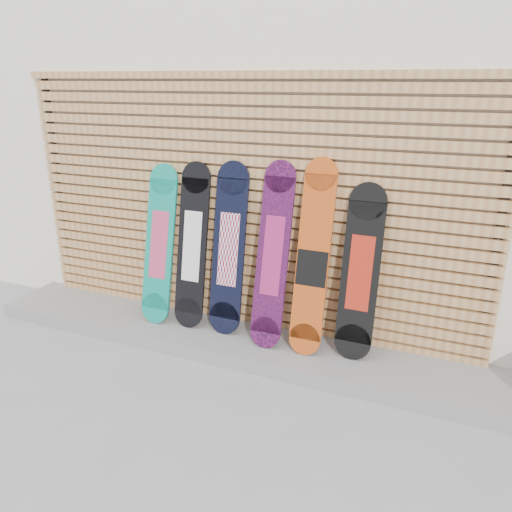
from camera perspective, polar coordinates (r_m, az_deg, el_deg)
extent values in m
plane|color=gray|center=(3.94, -5.48, -15.06)|extent=(80.00, 80.00, 0.00)
cube|color=silver|center=(6.44, 13.42, 15.28)|extent=(12.00, 5.00, 3.60)
cube|color=gray|center=(4.48, -3.13, -9.45)|extent=(4.60, 0.70, 0.12)
cube|color=#B07C49|center=(4.67, -1.60, -7.03)|extent=(4.20, 0.05, 0.08)
cube|color=#B07C49|center=(4.63, -1.62, -5.96)|extent=(4.20, 0.05, 0.08)
cube|color=#B07C49|center=(4.59, -1.63, -4.87)|extent=(4.20, 0.05, 0.07)
cube|color=#B07C49|center=(4.55, -1.64, -3.76)|extent=(4.20, 0.05, 0.07)
cube|color=#B07C49|center=(4.51, -1.65, -2.63)|extent=(4.20, 0.05, 0.07)
cube|color=#B07C49|center=(4.48, -1.66, -1.48)|extent=(4.20, 0.05, 0.07)
cube|color=#B07C49|center=(4.44, -1.68, -0.31)|extent=(4.20, 0.05, 0.07)
cube|color=#B07C49|center=(4.41, -1.69, 0.87)|extent=(4.20, 0.05, 0.07)
cube|color=#B07C49|center=(4.38, -1.70, 2.07)|extent=(4.20, 0.05, 0.07)
cube|color=#B07C49|center=(4.35, -1.71, 3.29)|extent=(4.20, 0.05, 0.08)
cube|color=#B07C49|center=(4.33, -1.73, 4.52)|extent=(4.20, 0.05, 0.08)
cube|color=#B07C49|center=(4.30, -1.74, 5.77)|extent=(4.20, 0.05, 0.08)
cube|color=#B07C49|center=(4.28, -1.75, 7.03)|extent=(4.20, 0.05, 0.08)
cube|color=#B07C49|center=(4.26, -1.77, 8.30)|extent=(4.20, 0.05, 0.08)
cube|color=#B07C49|center=(4.24, -1.78, 9.59)|extent=(4.20, 0.05, 0.08)
cube|color=#B07C49|center=(4.22, -1.79, 10.88)|extent=(4.20, 0.05, 0.08)
cube|color=#B07C49|center=(4.21, -1.81, 12.19)|extent=(4.20, 0.05, 0.08)
cube|color=#B07C49|center=(4.20, -1.82, 13.50)|extent=(4.20, 0.05, 0.08)
cube|color=#B07C49|center=(4.19, -1.84, 14.82)|extent=(4.20, 0.05, 0.08)
cube|color=#B07C49|center=(4.18, -1.85, 16.14)|extent=(4.20, 0.05, 0.08)
cube|color=#B07C49|center=(4.18, -1.87, 17.47)|extent=(4.20, 0.05, 0.08)
cube|color=#B07C49|center=(4.18, -1.88, 18.80)|extent=(4.20, 0.05, 0.08)
cube|color=black|center=(5.47, -21.43, 6.50)|extent=(0.06, 0.04, 2.23)
cube|color=black|center=(4.00, 25.87, 1.38)|extent=(0.06, 0.04, 2.23)
cube|color=#B07C49|center=(4.17, -1.90, 20.03)|extent=(4.26, 0.07, 0.06)
cube|color=#0D826F|center=(4.57, -10.98, 1.28)|extent=(0.28, 0.30, 1.14)
cylinder|color=#0D826F|center=(4.67, -11.46, -5.86)|extent=(0.28, 0.09, 0.28)
cylinder|color=#0D826F|center=(4.54, -10.48, 8.62)|extent=(0.28, 0.09, 0.28)
cube|color=#CC4870|center=(4.57, -10.98, 1.28)|extent=(0.17, 0.17, 0.60)
cube|color=black|center=(4.42, -7.29, 1.11)|extent=(0.28, 0.26, 1.18)
cylinder|color=black|center=(4.54, -7.73, -6.40)|extent=(0.28, 0.08, 0.28)
cylinder|color=black|center=(4.37, -6.83, 8.91)|extent=(0.28, 0.08, 0.28)
cube|color=silver|center=(4.42, -7.29, 1.11)|extent=(0.17, 0.15, 0.61)
cube|color=black|center=(4.26, -3.13, 0.74)|extent=(0.29, 0.25, 1.19)
cylinder|color=black|center=(4.40, -3.63, -7.06)|extent=(0.29, 0.08, 0.29)
cylinder|color=black|center=(4.21, -2.60, 8.88)|extent=(0.29, 0.08, 0.29)
cube|color=silver|center=(4.26, -3.13, 0.74)|extent=(0.18, 0.14, 0.62)
cube|color=black|center=(4.06, 1.93, 0.02)|extent=(0.27, 0.33, 1.25)
cylinder|color=black|center=(4.18, 1.08, -8.71)|extent=(0.27, 0.08, 0.26)
cylinder|color=black|center=(4.04, 2.82, 9.07)|extent=(0.27, 0.08, 0.26)
cube|color=#9D1F5F|center=(4.06, 1.93, 0.02)|extent=(0.16, 0.18, 0.64)
cube|color=#B84513|center=(3.97, 6.52, -0.28)|extent=(0.26, 0.31, 1.30)
cylinder|color=#B84513|center=(4.10, 5.59, -9.43)|extent=(0.26, 0.08, 0.26)
cylinder|color=#B84513|center=(3.93, 7.50, 9.28)|extent=(0.26, 0.08, 0.26)
cube|color=black|center=(3.98, 6.41, -1.40)|extent=(0.25, 0.09, 0.28)
cube|color=black|center=(3.95, 11.83, -1.93)|extent=(0.29, 0.24, 1.10)
cylinder|color=black|center=(4.09, 10.99, -9.59)|extent=(0.29, 0.08, 0.29)
cylinder|color=black|center=(3.89, 12.70, 6.12)|extent=(0.29, 0.08, 0.29)
cube|color=maroon|center=(3.95, 11.83, -1.93)|extent=(0.18, 0.14, 0.59)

